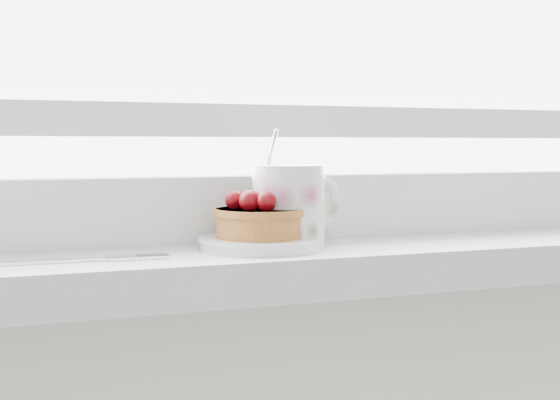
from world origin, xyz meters
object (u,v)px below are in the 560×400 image
saucer (260,243)px  fork (68,260)px  floral_mug (291,204)px  raspberry_tart (260,217)px

saucer → fork: size_ratio=0.69×
floral_mug → fork: floral_mug is taller
saucer → fork: (-0.19, -0.02, -0.00)m
floral_mug → fork: size_ratio=0.67×
floral_mug → fork: bearing=-173.3°
floral_mug → fork: (-0.22, -0.03, -0.04)m
saucer → fork: 0.19m
saucer → fork: bearing=-173.7°
saucer → floral_mug: bearing=8.5°
raspberry_tart → floral_mug: size_ratio=0.77×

